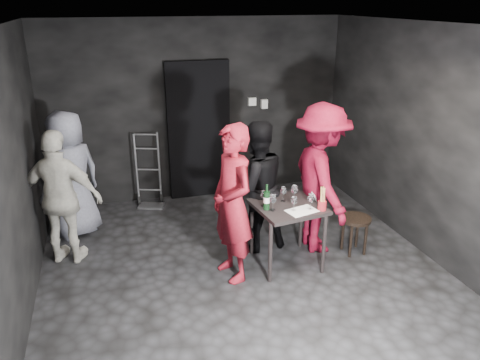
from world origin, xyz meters
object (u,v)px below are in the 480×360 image
object	(u,v)px
bystander_grey	(70,168)
breadstick_cup	(323,199)
woman_black	(256,181)
man_maroon	(322,163)
stool	(355,224)
tasting_table	(288,213)
hand_truck	(150,192)
server_red	(232,191)
bystander_cream	(61,194)
wine_bottle	(267,200)

from	to	relation	value
bystander_grey	breadstick_cup	xyz separation A→B (m)	(2.69, -1.71, -0.04)
woman_black	man_maroon	size ratio (longest dim) A/B	0.79
stool	bystander_grey	size ratio (longest dim) A/B	0.26
bystander_grey	breadstick_cup	world-z (taller)	bystander_grey
tasting_table	woman_black	world-z (taller)	woman_black
hand_truck	woman_black	bearing A→B (deg)	-35.95
stool	server_red	xyz separation A→B (m)	(-1.56, -0.07, 0.65)
stool	woman_black	bearing A→B (deg)	156.68
hand_truck	bystander_cream	xyz separation A→B (m)	(-1.11, -1.34, 0.65)
tasting_table	stool	xyz separation A→B (m)	(0.89, 0.00, -0.27)
man_maroon	wine_bottle	size ratio (longest dim) A/B	7.63
hand_truck	breadstick_cup	world-z (taller)	hand_truck
stool	woman_black	world-z (taller)	woman_black
server_red	woman_black	world-z (taller)	server_red
server_red	wine_bottle	distance (m)	0.44
server_red	wine_bottle	size ratio (longest dim) A/B	7.03
tasting_table	wine_bottle	xyz separation A→B (m)	(-0.27, -0.04, 0.21)
woman_black	bystander_cream	size ratio (longest dim) A/B	1.03
tasting_table	server_red	bearing A→B (deg)	-173.99
tasting_table	wine_bottle	bearing A→B (deg)	-172.68
stool	breadstick_cup	bearing A→B (deg)	-158.66
tasting_table	server_red	world-z (taller)	server_red
tasting_table	bystander_cream	xyz separation A→B (m)	(-2.46, 0.81, 0.21)
stool	breadstick_cup	distance (m)	0.80
stool	bystander_cream	distance (m)	3.48
stool	bystander_cream	size ratio (longest dim) A/B	0.27
man_maroon	bystander_cream	size ratio (longest dim) A/B	1.30
stool	man_maroon	xyz separation A→B (m)	(-0.37, 0.25, 0.74)
stool	wine_bottle	bearing A→B (deg)	-178.25
bystander_cream	breadstick_cup	distance (m)	2.95
server_red	hand_truck	bearing A→B (deg)	-175.75
hand_truck	tasting_table	size ratio (longest dim) A/B	1.49
hand_truck	wine_bottle	size ratio (longest dim) A/B	3.81
stool	man_maroon	world-z (taller)	man_maroon
man_maroon	bystander_cream	bearing A→B (deg)	82.64
woman_black	bystander_cream	bearing A→B (deg)	-15.84
server_red	breadstick_cup	world-z (taller)	server_red
server_red	wine_bottle	xyz separation A→B (m)	(0.40, 0.04, -0.17)
wine_bottle	bystander_grey	bearing A→B (deg)	144.22
server_red	bystander_cream	distance (m)	1.99
hand_truck	man_maroon	distance (m)	2.81
hand_truck	wine_bottle	xyz separation A→B (m)	(1.08, -2.18, 0.65)
woman_black	hand_truck	bearing A→B (deg)	-63.52
server_red	man_maroon	world-z (taller)	man_maroon
hand_truck	bystander_grey	size ratio (longest dim) A/B	0.61
tasting_table	bystander_grey	size ratio (longest dim) A/B	0.41
server_red	tasting_table	bearing A→B (deg)	83.27
tasting_table	stool	distance (m)	0.93
hand_truck	tasting_table	distance (m)	2.57
woman_black	man_maroon	xyz separation A→B (m)	(0.74, -0.23, 0.24)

